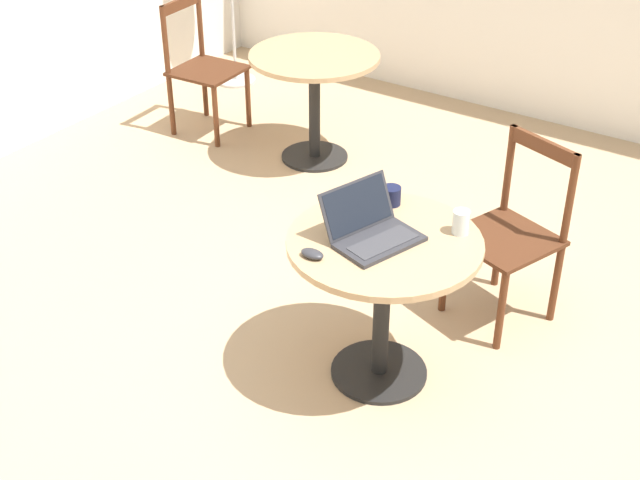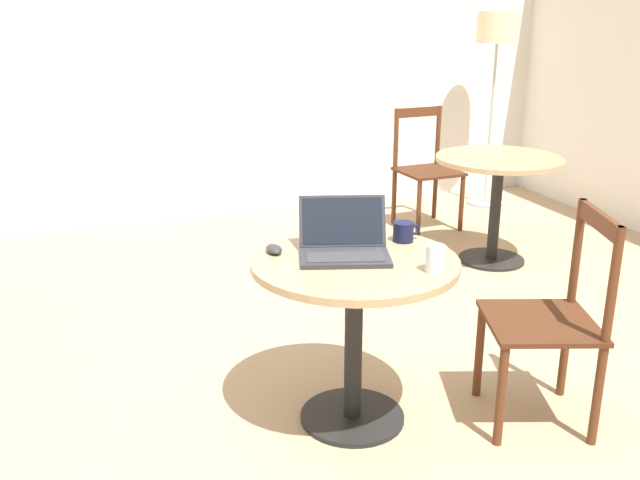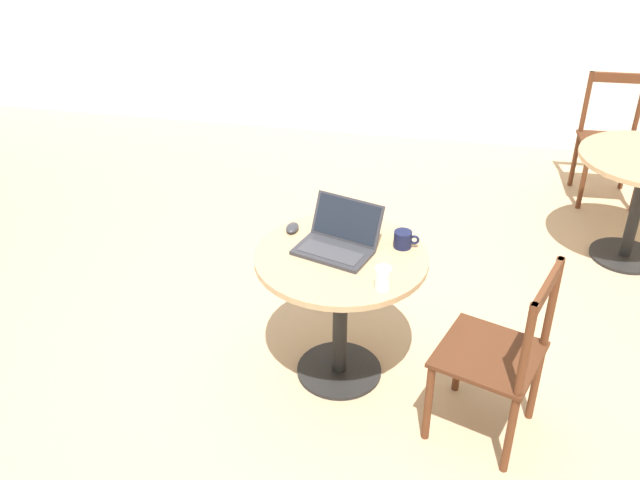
{
  "view_description": "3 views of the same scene",
  "coord_description": "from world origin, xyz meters",
  "px_view_note": "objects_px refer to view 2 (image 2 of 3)",
  "views": [
    {
      "loc": [
        -2.51,
        -1.45,
        2.63
      ],
      "look_at": [
        0.16,
        0.35,
        0.62
      ],
      "focal_mm": 50.0,
      "sensor_mm": 36.0,
      "label": 1
    },
    {
      "loc": [
        -0.83,
        -2.33,
        1.65
      ],
      "look_at": [
        0.17,
        0.38,
        0.68
      ],
      "focal_mm": 40.0,
      "sensor_mm": 36.0,
      "label": 2
    },
    {
      "loc": [
        0.64,
        -2.7,
        2.47
      ],
      "look_at": [
        0.05,
        0.25,
        0.65
      ],
      "focal_mm": 40.0,
      "sensor_mm": 36.0,
      "label": 3
    }
  ],
  "objects_px": {
    "chair_near_right": "(552,320)",
    "floor_lamp": "(497,41)",
    "mouse": "(274,249)",
    "cafe_table_mid": "(498,180)",
    "chair_mid_back": "(426,169)",
    "drinking_glass": "(435,259)",
    "laptop": "(344,245)",
    "cafe_table_near": "(354,296)",
    "mug": "(404,232)"
  },
  "relations": [
    {
      "from": "cafe_table_mid",
      "to": "mug",
      "type": "xyz_separation_m",
      "value": [
        -1.34,
        -1.32,
        0.19
      ]
    },
    {
      "from": "cafe_table_near",
      "to": "floor_lamp",
      "type": "xyz_separation_m",
      "value": [
        2.36,
        2.69,
        0.8
      ]
    },
    {
      "from": "laptop",
      "to": "mouse",
      "type": "relative_size",
      "value": 4.18
    },
    {
      "from": "chair_mid_back",
      "to": "cafe_table_near",
      "type": "bearing_deg",
      "value": -124.02
    },
    {
      "from": "chair_mid_back",
      "to": "drinking_glass",
      "type": "relative_size",
      "value": 8.7
    },
    {
      "from": "drinking_glass",
      "to": "chair_mid_back",
      "type": "bearing_deg",
      "value": 62.17
    },
    {
      "from": "cafe_table_mid",
      "to": "laptop",
      "type": "bearing_deg",
      "value": -139.56
    },
    {
      "from": "cafe_table_near",
      "to": "floor_lamp",
      "type": "relative_size",
      "value": 0.51
    },
    {
      "from": "cafe_table_mid",
      "to": "mouse",
      "type": "height_order",
      "value": "mouse"
    },
    {
      "from": "mouse",
      "to": "chair_near_right",
      "type": "bearing_deg",
      "value": -23.26
    },
    {
      "from": "chair_near_right",
      "to": "drinking_glass",
      "type": "bearing_deg",
      "value": 176.28
    },
    {
      "from": "cafe_table_mid",
      "to": "laptop",
      "type": "relative_size",
      "value": 1.94
    },
    {
      "from": "chair_near_right",
      "to": "laptop",
      "type": "relative_size",
      "value": 2.14
    },
    {
      "from": "chair_mid_back",
      "to": "laptop",
      "type": "relative_size",
      "value": 2.14
    },
    {
      "from": "chair_near_right",
      "to": "floor_lamp",
      "type": "xyz_separation_m",
      "value": [
        1.62,
        2.96,
        0.91
      ]
    },
    {
      "from": "cafe_table_near",
      "to": "floor_lamp",
      "type": "bearing_deg",
      "value": 48.74
    },
    {
      "from": "cafe_table_mid",
      "to": "floor_lamp",
      "type": "relative_size",
      "value": 0.51
    },
    {
      "from": "chair_near_right",
      "to": "drinking_glass",
      "type": "relative_size",
      "value": 8.7
    },
    {
      "from": "floor_lamp",
      "to": "chair_near_right",
      "type": "bearing_deg",
      "value": -118.7
    },
    {
      "from": "laptop",
      "to": "mug",
      "type": "relative_size",
      "value": 3.46
    },
    {
      "from": "cafe_table_mid",
      "to": "cafe_table_near",
      "type": "bearing_deg",
      "value": -138.18
    },
    {
      "from": "chair_mid_back",
      "to": "laptop",
      "type": "height_order",
      "value": "laptop"
    },
    {
      "from": "floor_lamp",
      "to": "mug",
      "type": "bearing_deg",
      "value": -129.18
    },
    {
      "from": "chair_near_right",
      "to": "chair_mid_back",
      "type": "xyz_separation_m",
      "value": [
        0.82,
        2.59,
        0.0
      ]
    },
    {
      "from": "laptop",
      "to": "drinking_glass",
      "type": "xyz_separation_m",
      "value": [
        0.25,
        -0.28,
        0.01
      ]
    },
    {
      "from": "cafe_table_near",
      "to": "chair_mid_back",
      "type": "xyz_separation_m",
      "value": [
        1.57,
        2.32,
        -0.11
      ]
    },
    {
      "from": "cafe_table_mid",
      "to": "chair_mid_back",
      "type": "height_order",
      "value": "chair_mid_back"
    },
    {
      "from": "drinking_glass",
      "to": "chair_near_right",
      "type": "bearing_deg",
      "value": -3.72
    },
    {
      "from": "chair_mid_back",
      "to": "mug",
      "type": "relative_size",
      "value": 7.39
    },
    {
      "from": "cafe_table_near",
      "to": "mug",
      "type": "distance_m",
      "value": 0.36
    },
    {
      "from": "cafe_table_mid",
      "to": "drinking_glass",
      "type": "xyz_separation_m",
      "value": [
        -1.4,
        -1.68,
        0.21
      ]
    },
    {
      "from": "cafe_table_mid",
      "to": "floor_lamp",
      "type": "distance_m",
      "value": 1.66
    },
    {
      "from": "floor_lamp",
      "to": "laptop",
      "type": "height_order",
      "value": "floor_lamp"
    },
    {
      "from": "floor_lamp",
      "to": "laptop",
      "type": "bearing_deg",
      "value": -132.07
    },
    {
      "from": "drinking_glass",
      "to": "floor_lamp",
      "type": "bearing_deg",
      "value": 53.75
    },
    {
      "from": "mouse",
      "to": "mug",
      "type": "height_order",
      "value": "mug"
    },
    {
      "from": "cafe_table_mid",
      "to": "floor_lamp",
      "type": "xyz_separation_m",
      "value": [
        0.75,
        1.25,
        0.8
      ]
    },
    {
      "from": "cafe_table_near",
      "to": "drinking_glass",
      "type": "bearing_deg",
      "value": -46.33
    },
    {
      "from": "chair_near_right",
      "to": "floor_lamp",
      "type": "height_order",
      "value": "floor_lamp"
    },
    {
      "from": "laptop",
      "to": "mug",
      "type": "height_order",
      "value": "laptop"
    },
    {
      "from": "cafe_table_near",
      "to": "chair_near_right",
      "type": "bearing_deg",
      "value": -19.57
    },
    {
      "from": "mug",
      "to": "chair_mid_back",
      "type": "bearing_deg",
      "value": 59.45
    },
    {
      "from": "cafe_table_near",
      "to": "floor_lamp",
      "type": "height_order",
      "value": "floor_lamp"
    },
    {
      "from": "chair_near_right",
      "to": "chair_mid_back",
      "type": "relative_size",
      "value": 1.0
    },
    {
      "from": "laptop",
      "to": "drinking_glass",
      "type": "bearing_deg",
      "value": -48.19
    },
    {
      "from": "laptop",
      "to": "mug",
      "type": "distance_m",
      "value": 0.31
    },
    {
      "from": "cafe_table_mid",
      "to": "floor_lamp",
      "type": "height_order",
      "value": "floor_lamp"
    },
    {
      "from": "floor_lamp",
      "to": "mouse",
      "type": "height_order",
      "value": "floor_lamp"
    },
    {
      "from": "cafe_table_mid",
      "to": "laptop",
      "type": "xyz_separation_m",
      "value": [
        -1.64,
        -1.4,
        0.2
      ]
    },
    {
      "from": "chair_mid_back",
      "to": "laptop",
      "type": "xyz_separation_m",
      "value": [
        -1.59,
        -2.28,
        0.31
      ]
    }
  ]
}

